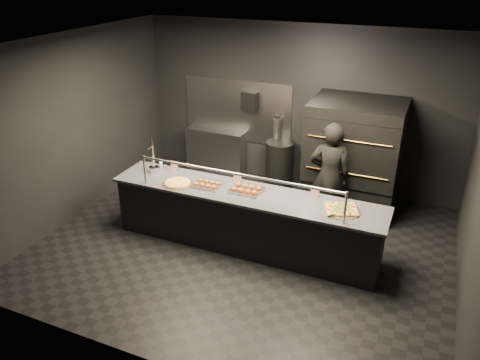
# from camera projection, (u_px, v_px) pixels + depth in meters

# --- Properties ---
(room) EXTENTS (6.04, 6.00, 3.00)m
(room) POSITION_uv_depth(u_px,v_px,m) (245.00, 154.00, 6.58)
(room) COLOR black
(room) RESTS_ON ground
(service_counter) EXTENTS (4.10, 0.78, 1.37)m
(service_counter) POSITION_uv_depth(u_px,v_px,m) (245.00, 219.00, 6.98)
(service_counter) COLOR black
(service_counter) RESTS_ON ground
(pizza_oven) EXTENTS (1.50, 1.23, 1.91)m
(pizza_oven) POSITION_uv_depth(u_px,v_px,m) (353.00, 156.00, 7.91)
(pizza_oven) COLOR black
(pizza_oven) RESTS_ON ground
(prep_shelf) EXTENTS (1.20, 0.35, 0.90)m
(prep_shelf) POSITION_uv_depth(u_px,v_px,m) (216.00, 151.00, 9.48)
(prep_shelf) COLOR #99999E
(prep_shelf) RESTS_ON ground
(towel_dispenser) EXTENTS (0.30, 0.20, 0.35)m
(towel_dispenser) POSITION_uv_depth(u_px,v_px,m) (250.00, 101.00, 8.81)
(towel_dispenser) COLOR black
(towel_dispenser) RESTS_ON room
(fire_extinguisher) EXTENTS (0.14, 0.14, 0.51)m
(fire_extinguisher) POSITION_uv_depth(u_px,v_px,m) (277.00, 129.00, 8.84)
(fire_extinguisher) COLOR #B2B2B7
(fire_extinguisher) RESTS_ON room
(beer_tap) EXTENTS (0.16, 0.23, 0.61)m
(beer_tap) POSITION_uv_depth(u_px,v_px,m) (153.00, 162.00, 7.34)
(beer_tap) COLOR silver
(beer_tap) RESTS_ON service_counter
(round_pizza) EXTENTS (0.46, 0.46, 0.03)m
(round_pizza) POSITION_uv_depth(u_px,v_px,m) (178.00, 183.00, 7.02)
(round_pizza) COLOR silver
(round_pizza) RESTS_ON service_counter
(slider_tray_a) EXTENTS (0.43, 0.33, 0.07)m
(slider_tray_a) POSITION_uv_depth(u_px,v_px,m) (207.00, 184.00, 6.96)
(slider_tray_a) COLOR silver
(slider_tray_a) RESTS_ON service_counter
(slider_tray_b) EXTENTS (0.52, 0.42, 0.07)m
(slider_tray_b) POSITION_uv_depth(u_px,v_px,m) (246.00, 189.00, 6.80)
(slider_tray_b) COLOR silver
(slider_tray_b) RESTS_ON service_counter
(square_pizza) EXTENTS (0.53, 0.53, 0.05)m
(square_pizza) POSITION_uv_depth(u_px,v_px,m) (341.00, 209.00, 6.28)
(square_pizza) COLOR silver
(square_pizza) RESTS_ON service_counter
(condiment_jar) EXTENTS (0.14, 0.06, 0.09)m
(condiment_jar) POSITION_uv_depth(u_px,v_px,m) (163.00, 165.00, 7.55)
(condiment_jar) COLOR silver
(condiment_jar) RESTS_ON service_counter
(tent_cards) EXTENTS (2.42, 0.04, 0.15)m
(tent_cards) POSITION_uv_depth(u_px,v_px,m) (240.00, 178.00, 7.05)
(tent_cards) COLOR white
(tent_cards) RESTS_ON service_counter
(trash_bin) EXTENTS (0.53, 0.53, 0.88)m
(trash_bin) POSITION_uv_depth(u_px,v_px,m) (280.00, 164.00, 8.90)
(trash_bin) COLOR black
(trash_bin) RESTS_ON ground
(worker) EXTENTS (0.71, 0.53, 1.78)m
(worker) POSITION_uv_depth(u_px,v_px,m) (329.00, 177.00, 7.34)
(worker) COLOR black
(worker) RESTS_ON ground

